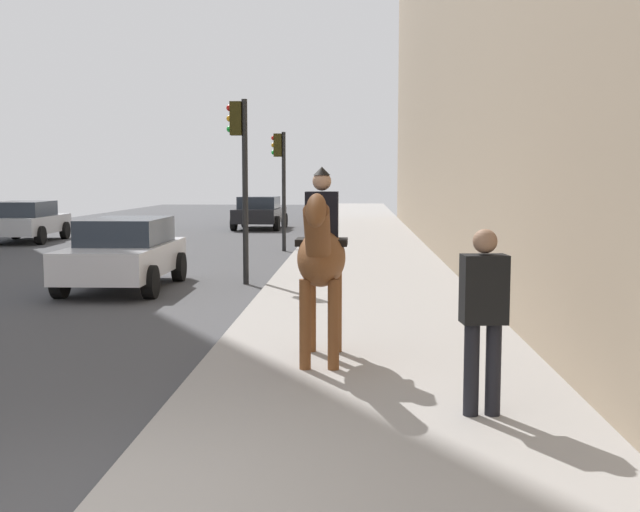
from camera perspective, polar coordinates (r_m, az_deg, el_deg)
The scene contains 7 objects.
mounted_horse_near at distance 9.01m, azimuth 0.09°, elevation 0.10°, with size 2.15×0.61×2.28m.
pedestrian_greeting at distance 7.15m, azimuth 11.91°, elevation -3.84°, with size 0.30×0.42×1.70m.
car_near_lane at distance 29.33m, azimuth -20.73°, elevation 2.45°, with size 4.19×2.19×1.44m.
car_mid_lane at distance 16.36m, azimuth -14.15°, elevation 0.29°, with size 4.03×1.98×1.44m.
car_far_lane at distance 34.40m, azimuth -4.44°, elevation 3.21°, with size 4.02×2.21×1.44m.
traffic_light_near_curb at distance 16.54m, azimuth -5.83°, elevation 6.93°, with size 0.20×0.44×3.90m.
traffic_light_far_curb at distance 23.94m, azimuth -2.89°, elevation 6.22°, with size 0.20×0.44×3.65m.
Camera 1 is at (-4.64, -1.82, 2.28)m, focal length 43.65 mm.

